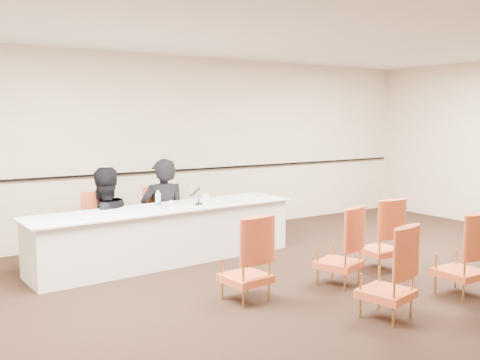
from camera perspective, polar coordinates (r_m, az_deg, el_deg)
name	(u,v)px	position (r m, az deg, el deg)	size (l,w,h in m)	color
floor	(351,298)	(6.15, 11.73, -12.27)	(10.00, 10.00, 0.00)	black
ceiling	(358,19)	(5.91, 12.45, 16.45)	(10.00, 10.00, 0.00)	silver
wall_back	(183,146)	(9.10, -6.11, 3.61)	(10.00, 0.04, 3.00)	beige
wall_rail	(184,170)	(9.10, -5.97, 1.08)	(9.80, 0.04, 0.03)	black
panel_table	(166,234)	(7.46, -7.87, -5.77)	(3.80, 0.88, 0.76)	silver
panelist_main	(164,220)	(8.06, -8.16, -4.30)	(0.68, 0.44, 1.85)	black
panelist_main_chair	(164,219)	(8.05, -8.16, -4.17)	(0.50, 0.50, 0.95)	#AD441F
panelist_second	(104,230)	(7.67, -14.33, -5.18)	(0.85, 0.66, 1.74)	black
panelist_second_chair	(104,227)	(7.66, -14.34, -4.87)	(0.50, 0.50, 0.95)	#AD441F
papers	(191,206)	(7.46, -5.30, -2.74)	(0.30, 0.22, 0.00)	white
microphone	(198,195)	(7.52, -4.45, -1.60)	(0.10, 0.20, 0.28)	black
water_bottle	(158,200)	(7.26, -8.74, -2.08)	(0.08, 0.08, 0.25)	teal
drinking_glass	(172,204)	(7.32, -7.32, -2.57)	(0.06, 0.06, 0.10)	white
coffee_cup	(206,200)	(7.52, -3.65, -2.11)	(0.09, 0.09, 0.14)	white
aud_chair_front_left	(245,258)	(5.84, 0.58, -8.27)	(0.50, 0.50, 0.95)	#AD441F
aud_chair_front_mid	(339,245)	(6.49, 10.51, -6.86)	(0.50, 0.50, 0.95)	#AD441F
aud_chair_front_right	(380,234)	(7.23, 14.72, -5.57)	(0.50, 0.50, 0.95)	#AD441F
aud_chair_back_mid	(387,271)	(5.54, 15.39, -9.34)	(0.50, 0.50, 0.95)	#AD441F
aud_chair_back_right	(461,253)	(6.51, 22.49, -7.22)	(0.50, 0.50, 0.95)	#AD441F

